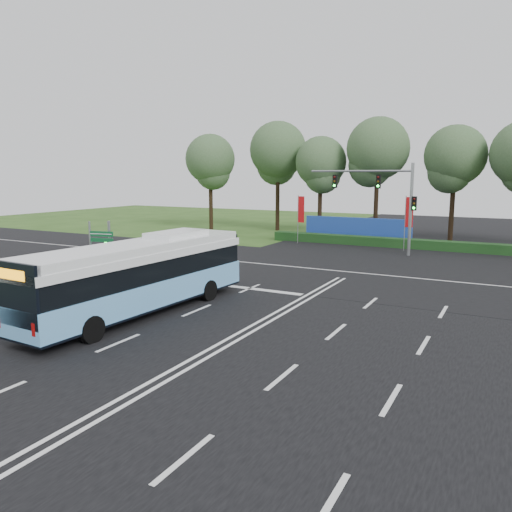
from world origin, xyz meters
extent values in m
plane|color=#2E511B|center=(0.00, 0.00, 0.00)|extent=(120.00, 120.00, 0.00)
cube|color=black|center=(0.00, 0.00, 0.02)|extent=(20.00, 120.00, 0.04)
cube|color=black|center=(0.00, 12.00, 0.03)|extent=(120.00, 14.00, 0.05)
cube|color=black|center=(-12.50, -3.00, 0.03)|extent=(5.00, 18.00, 0.06)
cube|color=gray|center=(-10.10, -3.00, 0.06)|extent=(0.25, 18.00, 0.12)
cube|color=#63ABE7|center=(-5.20, -1.50, 1.08)|extent=(3.09, 12.17, 1.11)
cube|color=black|center=(-5.20, -1.50, 0.57)|extent=(3.07, 12.11, 0.30)
cube|color=black|center=(-5.20, -1.50, 2.08)|extent=(2.99, 11.98, 0.95)
cube|color=white|center=(-5.20, -1.50, 2.68)|extent=(3.09, 12.17, 0.35)
cube|color=white|center=(-5.20, -1.50, 3.04)|extent=(3.02, 11.68, 0.35)
cube|color=white|center=(-5.08, 1.01, 3.34)|extent=(1.75, 3.09, 0.25)
cube|color=black|center=(-5.49, -7.46, 2.13)|extent=(2.44, 0.24, 2.21)
cube|color=orange|center=(-5.49, -7.50, 2.83)|extent=(1.41, 0.13, 0.35)
cylinder|color=black|center=(-6.21, 1.97, 0.52)|extent=(0.33, 1.06, 1.05)
cylinder|color=black|center=(-3.86, 1.86, 0.52)|extent=(0.33, 1.06, 1.05)
cylinder|color=black|center=(-6.56, -5.26, 0.52)|extent=(0.33, 1.06, 1.05)
cylinder|color=black|center=(-4.21, -5.37, 0.52)|extent=(0.33, 1.06, 1.05)
cylinder|color=gray|center=(-10.20, 1.81, 1.83)|extent=(0.15, 0.15, 3.67)
cube|color=black|center=(-10.20, 1.63, 2.51)|extent=(0.32, 0.23, 0.42)
sphere|color=#19F233|center=(-10.20, 1.53, 2.51)|extent=(0.15, 0.15, 0.15)
cylinder|color=gray|center=(-10.78, 0.99, 1.84)|extent=(0.11, 0.11, 3.69)
cube|color=#0E4E27|center=(-10.10, 1.13, 3.04)|extent=(1.36, 0.35, 0.28)
cube|color=#0E4E27|center=(-10.10, 1.13, 2.72)|extent=(1.36, 0.35, 0.20)
cube|color=white|center=(-10.10, 1.10, 3.04)|extent=(1.26, 0.28, 0.04)
cylinder|color=gray|center=(-8.18, 22.84, 2.17)|extent=(0.07, 0.07, 4.34)
cube|color=red|center=(-7.86, 22.82, 3.08)|extent=(0.58, 0.08, 2.31)
cylinder|color=gray|center=(1.22, 22.54, 2.24)|extent=(0.07, 0.07, 4.48)
cube|color=red|center=(1.54, 22.51, 3.19)|extent=(0.60, 0.11, 2.39)
cylinder|color=gray|center=(2.00, 20.50, 3.50)|extent=(0.24, 0.24, 7.00)
cylinder|color=gray|center=(-2.00, 20.50, 6.40)|extent=(8.00, 0.16, 0.16)
cube|color=black|center=(-0.50, 20.50, 5.60)|extent=(0.32, 0.28, 1.05)
cube|color=black|center=(-4.00, 20.50, 5.60)|extent=(0.32, 0.28, 1.05)
cube|color=black|center=(2.25, 20.50, 4.00)|extent=(0.32, 0.28, 1.05)
cube|color=#163D18|center=(0.00, 24.50, 0.40)|extent=(22.00, 1.20, 0.80)
cube|color=#1E42A4|center=(-4.00, 27.00, 1.10)|extent=(10.00, 0.30, 2.20)
cylinder|color=black|center=(-21.68, 29.41, 3.73)|extent=(0.44, 0.44, 7.46)
sphere|color=#3D5834|center=(-21.68, 29.41, 7.85)|extent=(5.50, 5.50, 5.50)
cylinder|color=black|center=(-14.49, 31.83, 4.17)|extent=(0.44, 0.44, 8.35)
sphere|color=#3D5834|center=(-14.49, 31.83, 8.79)|extent=(6.15, 6.15, 6.15)
cylinder|color=black|center=(-9.14, 30.80, 3.52)|extent=(0.44, 0.44, 7.05)
sphere|color=#3D5834|center=(-9.14, 30.80, 7.42)|extent=(5.19, 5.19, 5.19)
cylinder|color=black|center=(-3.37, 31.06, 4.11)|extent=(0.44, 0.44, 8.21)
sphere|color=#3D5834|center=(-3.37, 31.06, 8.64)|extent=(6.05, 6.05, 6.05)
cylinder|color=black|center=(3.71, 30.85, 3.72)|extent=(0.44, 0.44, 7.45)
sphere|color=#3D5834|center=(3.71, 30.85, 7.84)|extent=(5.49, 5.49, 5.49)
camera|label=1|loc=(9.35, -18.06, 6.12)|focal=35.00mm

